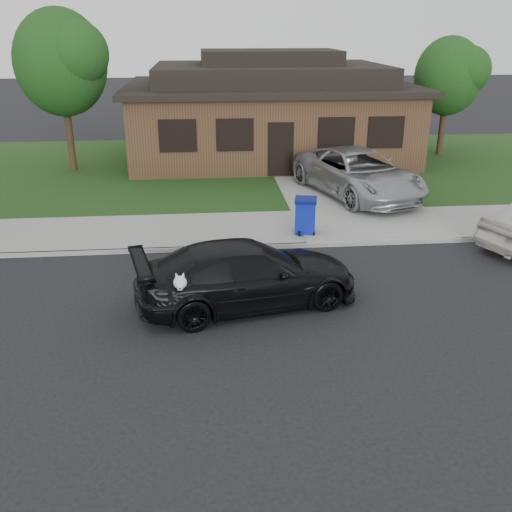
{
  "coord_description": "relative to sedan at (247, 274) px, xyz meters",
  "views": [
    {
      "loc": [
        0.95,
        -11.22,
        5.8
      ],
      "look_at": [
        2.02,
        0.27,
        1.1
      ],
      "focal_mm": 40.0,
      "sensor_mm": 36.0,
      "label": 1
    }
  ],
  "objects": [
    {
      "name": "sedan",
      "position": [
        0.0,
        0.0,
        0.0
      ],
      "size": [
        5.24,
        3.03,
        1.43
      ],
      "rotation": [
        0.0,
        0.0,
        1.79
      ],
      "color": "black",
      "rests_on": "ground"
    },
    {
      "name": "lawn",
      "position": [
        -1.82,
        12.83,
        -0.65
      ],
      "size": [
        60.0,
        13.0,
        0.13
      ],
      "primitive_type": "cube",
      "color": "#193814",
      "rests_on": "ground"
    },
    {
      "name": "minivan",
      "position": [
        4.55,
        7.91,
        0.22
      ],
      "size": [
        4.26,
        6.29,
        1.6
      ],
      "primitive_type": "imported",
      "rotation": [
        0.0,
        0.0,
        0.31
      ],
      "color": "#A0A2A7",
      "rests_on": "driveway"
    },
    {
      "name": "recycling_bin",
      "position": [
        2.03,
        4.2,
        -0.07
      ],
      "size": [
        0.74,
        0.74,
        1.05
      ],
      "rotation": [
        0.0,
        0.0,
        -0.21
      ],
      "color": "#0E1EA0",
      "rests_on": "sidewalk"
    },
    {
      "name": "driveway",
      "position": [
        4.18,
        9.83,
        -0.65
      ],
      "size": [
        4.5,
        13.0,
        0.14
      ],
      "primitive_type": "cube",
      "color": "gray",
      "rests_on": "ground"
    },
    {
      "name": "tree_1",
      "position": [
        10.32,
        14.23,
        3.0
      ],
      "size": [
        3.15,
        3.0,
        5.25
      ],
      "color": "#332114",
      "rests_on": "ground"
    },
    {
      "name": "curb",
      "position": [
        -1.82,
        3.33,
        -0.66
      ],
      "size": [
        60.0,
        0.12,
        0.12
      ],
      "primitive_type": "cube",
      "color": "gray",
      "rests_on": "ground"
    },
    {
      "name": "tree_0",
      "position": [
        -6.15,
        12.71,
        3.76
      ],
      "size": [
        3.78,
        3.6,
        6.34
      ],
      "color": "#332114",
      "rests_on": "ground"
    },
    {
      "name": "house",
      "position": [
        2.18,
        14.82,
        1.42
      ],
      "size": [
        12.6,
        8.6,
        4.65
      ],
      "color": "#422B1C",
      "rests_on": "ground"
    },
    {
      "name": "ground",
      "position": [
        -1.82,
        -0.17,
        -0.72
      ],
      "size": [
        120.0,
        120.0,
        0.0
      ],
      "primitive_type": "plane",
      "color": "black",
      "rests_on": "ground"
    },
    {
      "name": "sidewalk",
      "position": [
        -1.82,
        4.83,
        -0.66
      ],
      "size": [
        60.0,
        3.0,
        0.12
      ],
      "primitive_type": "cube",
      "color": "gray",
      "rests_on": "ground"
    }
  ]
}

